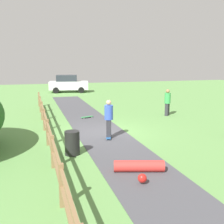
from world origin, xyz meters
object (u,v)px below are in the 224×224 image
at_px(trash_bin, 72,143).
at_px(skater_fallen, 139,167).
at_px(bystander_green, 167,101).
at_px(parked_car_white, 68,84).
at_px(skater_riding, 109,117).
at_px(skateboard_loose, 87,117).

distance_m(trash_bin, skater_fallen, 2.92).
relative_size(bystander_green, parked_car_white, 0.38).
distance_m(skater_riding, bystander_green, 6.43).
height_order(skater_riding, parked_car_white, parked_car_white).
height_order(trash_bin, skater_riding, skater_riding).
distance_m(trash_bin, bystander_green, 8.97).
bearing_deg(bystander_green, parked_car_white, 105.93).
bearing_deg(parked_car_white, skateboard_loose, -93.21).
bearing_deg(skateboard_loose, trash_bin, -106.29).
height_order(trash_bin, skater_fallen, trash_bin).
bearing_deg(skater_riding, skateboard_loose, 90.58).
bearing_deg(skater_fallen, skateboard_loose, 89.33).
bearing_deg(parked_car_white, trash_bin, -97.32).
height_order(skater_fallen, parked_car_white, parked_car_white).
height_order(trash_bin, parked_car_white, parked_car_white).
xyz_separation_m(trash_bin, skater_fallen, (1.75, -2.33, -0.25)).
distance_m(trash_bin, skateboard_loose, 6.60).
xyz_separation_m(skater_riding, skateboard_loose, (-0.05, 4.66, -0.90)).
distance_m(trash_bin, parked_car_white, 20.82).
relative_size(skater_fallen, skateboard_loose, 1.98).
bearing_deg(trash_bin, skater_riding, 41.42).
relative_size(skater_riding, bystander_green, 1.03).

